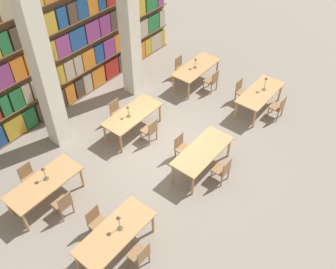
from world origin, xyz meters
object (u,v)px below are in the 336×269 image
Objects in this scene: desk_lamp_2 at (44,171)px; chair_7 at (29,177)px; reading_table_1 at (202,152)px; chair_3 at (182,147)px; desk_lamp_1 at (266,81)px; reading_table_5 at (196,69)px; reading_table_4 at (133,116)px; desk_lamp_4 at (196,61)px; chair_9 at (117,112)px; chair_11 at (181,67)px; reading_table_3 at (44,184)px; chair_6 at (63,204)px; desk_lamp_3 at (128,110)px; pillar_center at (128,13)px; chair_1 at (97,222)px; desk_lamp_0 at (119,220)px; chair_4 at (278,107)px; pillar_left at (40,58)px; chair_2 at (223,170)px; reading_table_2 at (260,94)px; chair_8 at (150,130)px; chair_5 at (241,91)px; chair_0 at (140,255)px; chair_10 at (212,80)px.

chair_7 is at bearing 101.40° from desk_lamp_2.
chair_3 reaches higher than reading_table_1.
desk_lamp_1 is 2.66m from reading_table_5.
desk_lamp_4 is at bearing -0.20° from reading_table_4.
chair_9 is 1.00× the size of chair_11.
chair_7 is (-0.01, 0.71, -0.22)m from reading_table_3.
reading_table_4 is at bearing 11.45° from chair_11.
desk_lamp_3 is at bearing 13.47° from chair_6.
chair_9 is 2.12× the size of desk_lamp_3.
desk_lamp_2 reaches higher than chair_7.
chair_7 is at bearing 169.44° from desk_lamp_3.
pillar_center is 6.96× the size of chair_1.
chair_11 is (6.72, 3.31, -0.62)m from desk_lamp_0.
chair_4 is at bearing -42.89° from reading_table_4.
pillar_left is 2.96m from desk_lamp_3.
chair_4 is (3.54, 0.06, 0.00)m from chair_2.
reading_table_2 is at bearing -35.00° from desk_lamp_3.
pillar_left is at bearing -9.60° from chair_11.
chair_9 is at bearing 90.12° from chair_2.
chair_8 is (-0.01, 1.23, 0.00)m from chair_3.
chair_1 is 1.08m from chair_6.
reading_table_2 is (3.50, 0.06, 0.00)m from reading_table_1.
reading_table_1 and reading_table_4 have the same top height.
chair_3 is 3.79m from chair_4.
chair_1 is at bearing -115.33° from pillar_left.
chair_9 is (-3.55, 2.59, 0.00)m from chair_5.
chair_11 is (3.43, 2.64, 0.00)m from chair_3.
chair_4 is 4.86m from reading_table_4.
desk_lamp_4 is (6.73, 3.28, 0.56)m from chair_0.
desk_lamp_3 is at bearing 145.98° from desk_lamp_1.
chair_8 is at bearing 143.82° from chair_4.
desk_lamp_2 is 3.52m from chair_9.
desk_lamp_2 reaches higher than chair_8.
reading_table_3 is 1.00× the size of reading_table_5.
desk_lamp_0 is 6.88m from chair_4.
chair_7 is at bearing 94.46° from desk_lamp_0.
reading_table_5 is (6.96, 0.79, 0.22)m from chair_6.
desk_lamp_1 is 4.69m from desk_lamp_3.
desk_lamp_2 is 0.51× the size of chair_11.
chair_2 is 0.43× the size of reading_table_4.
chair_10 is 1.00× the size of chair_11.
desk_lamp_2 is at bearing -29.10° from chair_3.
chair_4 reaches higher than reading_table_3.
pillar_center is at bearing 53.11° from chair_8.
pillar_left is at bearing -26.49° from chair_9.
chair_0 is 1.00× the size of chair_11.
desk_lamp_4 reaches higher than reading_table_5.
pillar_center is 2.98× the size of reading_table_4.
desk_lamp_2 is at bearing 92.61° from desk_lamp_0.
desk_lamp_4 reaches higher than reading_table_3.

